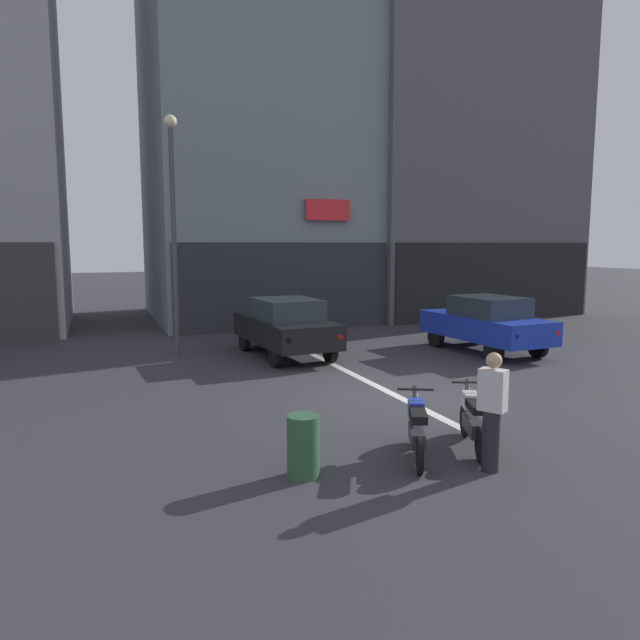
% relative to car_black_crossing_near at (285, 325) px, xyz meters
% --- Properties ---
extents(ground_plane, '(120.00, 120.00, 0.00)m').
position_rel_car_black_crossing_near_xyz_m(ground_plane, '(0.82, -4.98, -0.89)').
color(ground_plane, '#333338').
extents(lane_centre_line, '(0.20, 18.00, 0.01)m').
position_rel_car_black_crossing_near_xyz_m(lane_centre_line, '(0.82, 1.02, -0.88)').
color(lane_centre_line, silver).
rests_on(lane_centre_line, ground).
extents(building_mid_block, '(8.47, 9.36, 20.70)m').
position_rel_car_black_crossing_near_xyz_m(building_mid_block, '(1.62, 9.59, 9.45)').
color(building_mid_block, gray).
rests_on(building_mid_block, ground).
extents(building_far_right, '(9.88, 9.99, 14.06)m').
position_rel_car_black_crossing_near_xyz_m(building_far_right, '(10.72, 9.58, 6.13)').
color(building_far_right, '#56565B').
rests_on(building_far_right, ground).
extents(car_black_crossing_near, '(2.01, 4.20, 1.64)m').
position_rel_car_black_crossing_near_xyz_m(car_black_crossing_near, '(0.00, 0.00, 0.00)').
color(car_black_crossing_near, black).
rests_on(car_black_crossing_near, ground).
extents(car_blue_parked_kerbside, '(1.99, 4.19, 1.64)m').
position_rel_car_black_crossing_near_xyz_m(car_blue_parked_kerbside, '(5.63, -1.49, 0.00)').
color(car_blue_parked_kerbside, black).
rests_on(car_blue_parked_kerbside, ground).
extents(street_lamp, '(0.36, 0.36, 6.61)m').
position_rel_car_black_crossing_near_xyz_m(street_lamp, '(-2.81, 1.30, 3.15)').
color(street_lamp, '#47474C').
rests_on(street_lamp, ground).
extents(motorcycle_blue_row_leftmost, '(0.80, 1.53, 0.98)m').
position_rel_car_black_crossing_near_xyz_m(motorcycle_blue_row_leftmost, '(-0.63, -8.19, -0.43)').
color(motorcycle_blue_row_leftmost, black).
rests_on(motorcycle_blue_row_leftmost, ground).
extents(motorcycle_white_row_left_mid, '(0.77, 1.56, 0.98)m').
position_rel_car_black_crossing_near_xyz_m(motorcycle_white_row_left_mid, '(0.40, -8.11, -0.43)').
color(motorcycle_white_row_left_mid, black).
rests_on(motorcycle_white_row_left_mid, ground).
extents(person_by_motorcycles, '(0.37, 0.42, 1.67)m').
position_rel_car_black_crossing_near_xyz_m(person_by_motorcycles, '(0.07, -8.99, -0.03)').
color(person_by_motorcycles, '#23232D').
rests_on(person_by_motorcycles, ground).
extents(trash_bin, '(0.44, 0.44, 0.85)m').
position_rel_car_black_crossing_near_xyz_m(trash_bin, '(-2.41, -8.23, -0.46)').
color(trash_bin, '#2D5938').
rests_on(trash_bin, ground).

